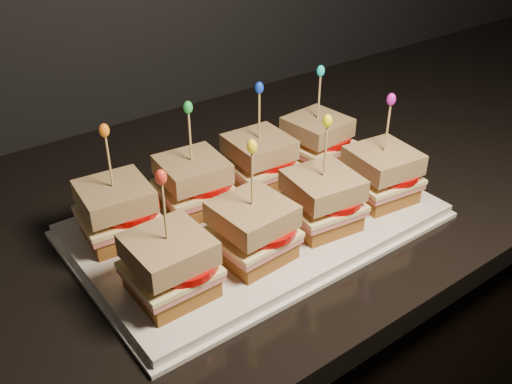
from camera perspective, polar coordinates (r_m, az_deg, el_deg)
cabinet at (r=1.26m, az=6.42°, el=-14.82°), size 2.56×0.63×0.85m
granite_slab at (r=0.99m, az=7.92°, el=3.17°), size 2.60×0.67×0.04m
platter at (r=0.78m, az=-0.00°, el=-2.89°), size 0.47×0.29×0.02m
platter_rim at (r=0.78m, az=-0.00°, el=-3.25°), size 0.48×0.30×0.01m
sandwich_0_bread_bot at (r=0.75m, az=-13.51°, el=-3.54°), size 0.09×0.09×0.02m
sandwich_0_ham at (r=0.74m, az=-13.66°, el=-2.57°), size 0.10×0.09×0.01m
sandwich_0_cheese at (r=0.74m, az=-13.72°, el=-2.12°), size 0.10×0.10×0.01m
sandwich_0_tomato at (r=0.73m, az=-12.75°, el=-1.53°), size 0.08×0.08×0.01m
sandwich_0_bread_top at (r=0.72m, az=-13.98°, el=-0.39°), size 0.09×0.09×0.03m
sandwich_0_pick at (r=0.70m, az=-14.43°, el=2.67°), size 0.00×0.00×0.09m
sandwich_0_frill at (r=0.68m, az=-14.93°, el=5.98°), size 0.01×0.01×0.02m
sandwich_1_bread_bot at (r=0.79m, az=-6.19°, el=-0.82°), size 0.09×0.09×0.02m
sandwich_1_ham at (r=0.78m, az=-6.26°, el=0.13°), size 0.10×0.09×0.01m
sandwich_1_cheese at (r=0.78m, az=-6.29°, el=0.57°), size 0.10×0.10×0.01m
sandwich_1_tomato at (r=0.77m, az=-5.33°, el=1.14°), size 0.08×0.08×0.01m
sandwich_1_bread_top at (r=0.76m, az=-6.40°, el=2.25°), size 0.09×0.09×0.03m
sandwich_1_pick at (r=0.74m, az=-6.60°, el=5.22°), size 0.00×0.00×0.09m
sandwich_1_frill at (r=0.72m, az=-6.81°, el=8.41°), size 0.01×0.01×0.02m
sandwich_2_bread_bot at (r=0.84m, az=0.31°, el=1.61°), size 0.09×0.09×0.02m
sandwich_2_ham at (r=0.83m, az=0.31°, el=2.53°), size 0.09×0.09×0.01m
sandwich_2_cheese at (r=0.83m, az=0.31°, el=2.95°), size 0.10×0.09×0.01m
sandwich_2_tomato at (r=0.83m, az=1.22°, el=3.48°), size 0.08×0.08×0.01m
sandwich_2_bread_top at (r=0.82m, az=0.31°, el=4.55°), size 0.09×0.09×0.03m
sandwich_2_pick at (r=0.80m, az=0.32°, el=7.38°), size 0.00×0.00×0.09m
sandwich_2_frill at (r=0.78m, az=0.33°, el=10.39°), size 0.01×0.01×0.02m
sandwich_3_bread_bot at (r=0.90m, az=5.98°, el=3.72°), size 0.09×0.09×0.02m
sandwich_3_ham at (r=0.90m, az=6.03°, el=4.58°), size 0.10×0.09×0.01m
sandwich_3_cheese at (r=0.89m, az=6.06°, el=4.98°), size 0.10×0.10×0.01m
sandwich_3_tomato at (r=0.89m, az=6.91°, el=5.47°), size 0.08×0.08×0.01m
sandwich_3_bread_top at (r=0.88m, az=6.15°, el=6.50°), size 0.09×0.09×0.03m
sandwich_3_pick at (r=0.87m, az=6.32°, el=9.14°), size 0.00×0.00×0.09m
sandwich_3_frill at (r=0.85m, az=6.49°, el=11.95°), size 0.01×0.01×0.02m
sandwich_4_bread_bot at (r=0.65m, az=-8.43°, el=-9.08°), size 0.08×0.08×0.02m
sandwich_4_ham at (r=0.64m, az=-8.53°, el=-8.04°), size 0.09×0.09×0.01m
sandwich_4_cheese at (r=0.64m, az=-8.58°, el=-7.55°), size 0.09×0.09×0.01m
sandwich_4_tomato at (r=0.63m, az=-7.41°, el=-6.91°), size 0.08×0.08×0.01m
sandwich_4_bread_top at (r=0.62m, az=-8.77°, el=-5.68°), size 0.08×0.08×0.03m
sandwich_4_pick at (r=0.59m, az=-9.11°, el=-2.28°), size 0.00×0.00×0.09m
sandwich_4_frill at (r=0.57m, az=-9.48°, el=1.48°), size 0.01×0.01×0.02m
sandwich_5_bread_bot at (r=0.69m, az=-0.37°, el=-5.58°), size 0.09×0.09×0.02m
sandwich_5_ham at (r=0.69m, az=-0.38°, el=-4.56°), size 0.09×0.09×0.01m
sandwich_5_cheese at (r=0.68m, az=-0.38°, el=-4.09°), size 0.10×0.09×0.01m
sandwich_5_tomato at (r=0.68m, az=0.74°, el=-3.45°), size 0.08×0.08×0.01m
sandwich_5_bread_top at (r=0.67m, az=-0.39°, el=-2.26°), size 0.09×0.09×0.03m
sandwich_5_pick at (r=0.64m, az=-0.40°, el=1.01°), size 0.00×0.00×0.09m
sandwich_5_frill at (r=0.62m, az=-0.41°, el=4.58°), size 0.01×0.01×0.02m
sandwich_6_bread_bot at (r=0.75m, az=6.48°, el=-2.48°), size 0.09×0.09×0.02m
sandwich_6_ham at (r=0.75m, az=6.55°, el=-1.50°), size 0.10×0.10×0.01m
sandwich_6_cheese at (r=0.74m, az=6.58°, el=-1.05°), size 0.10×0.10×0.01m
sandwich_6_tomato at (r=0.74m, az=7.61°, el=-0.46°), size 0.08×0.08×0.01m
sandwich_6_bread_top at (r=0.73m, az=6.70°, el=0.68°), size 0.09×0.09×0.03m
sandwich_6_pick at (r=0.71m, az=6.92°, el=3.75°), size 0.00×0.00×0.09m
sandwich_6_frill at (r=0.69m, az=7.16°, el=7.07°), size 0.01×0.01×0.02m
sandwich_7_bread_bot at (r=0.82m, az=12.22°, el=0.16°), size 0.09×0.09×0.02m
sandwich_7_ham at (r=0.82m, az=12.34°, el=1.08°), size 0.10×0.10×0.01m
sandwich_7_cheese at (r=0.81m, az=12.40°, el=1.50°), size 0.10×0.10×0.01m
sandwich_7_tomato at (r=0.81m, az=13.33°, el=2.04°), size 0.08×0.08×0.01m
sandwich_7_bread_top at (r=0.80m, az=12.61°, el=3.12°), size 0.09×0.09×0.03m
sandwich_7_pick at (r=0.78m, az=12.98°, el=5.96°), size 0.00×0.00×0.09m
sandwich_7_frill at (r=0.76m, az=13.38°, el=9.01°), size 0.01×0.01×0.02m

